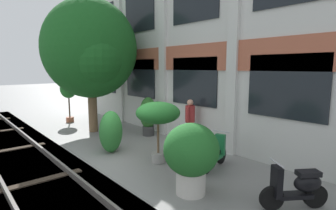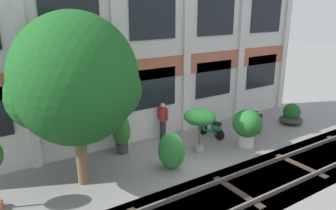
{
  "view_description": "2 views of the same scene",
  "coord_description": "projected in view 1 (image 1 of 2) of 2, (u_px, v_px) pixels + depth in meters",
  "views": [
    {
      "loc": [
        6.51,
        -4.11,
        2.76
      ],
      "look_at": [
        -0.36,
        1.82,
        1.44
      ],
      "focal_mm": 28.0,
      "sensor_mm": 36.0,
      "label": 1
    },
    {
      "loc": [
        -6.91,
        -8.94,
        5.67
      ],
      "look_at": [
        -0.05,
        1.54,
        1.81
      ],
      "focal_mm": 35.0,
      "sensor_mm": 36.0,
      "label": 2
    }
  ],
  "objects": [
    {
      "name": "ground_plane",
      "position": [
        131.0,
        159.0,
        7.93
      ],
      "size": [
        80.0,
        80.0,
        0.0
      ],
      "primitive_type": "plane",
      "color": "gray"
    },
    {
      "name": "apartment_facade",
      "position": [
        199.0,
        36.0,
        9.29
      ],
      "size": [
        17.03,
        0.64,
        7.7
      ],
      "color": "silver",
      "rests_on": "ground"
    },
    {
      "name": "rail_tracks",
      "position": [
        40.0,
        188.0,
        6.3
      ],
      "size": [
        24.67,
        2.8,
        0.43
      ],
      "color": "#4C473F",
      "rests_on": "ground"
    },
    {
      "name": "broadleaf_tree",
      "position": [
        90.0,
        51.0,
        10.85
      ],
      "size": [
        4.04,
        3.85,
        5.55
      ],
      "color": "brown",
      "rests_on": "ground"
    },
    {
      "name": "potted_plant_glazed_jar",
      "position": [
        191.0,
        153.0,
        5.65
      ],
      "size": [
        1.21,
        1.21,
        1.58
      ],
      "color": "beige",
      "rests_on": "ground"
    },
    {
      "name": "potted_plant_ribbed_drum",
      "position": [
        148.0,
        115.0,
        10.56
      ],
      "size": [
        0.69,
        0.69,
        1.56
      ],
      "color": "#333333",
      "rests_on": "ground"
    },
    {
      "name": "potted_plant_low_pan",
      "position": [
        158.0,
        115.0,
        7.47
      ],
      "size": [
        1.27,
        1.27,
        1.78
      ],
      "color": "gray",
      "rests_on": "ground"
    },
    {
      "name": "potted_plant_terracotta_small",
      "position": [
        68.0,
        90.0,
        13.04
      ],
      "size": [
        0.8,
        0.8,
        2.17
      ],
      "color": "#B76647",
      "rests_on": "ground"
    },
    {
      "name": "scooter_near_curb",
      "position": [
        297.0,
        188.0,
        5.09
      ],
      "size": [
        0.87,
        1.19,
        0.98
      ],
      "rotation": [
        0.0,
        0.0,
        4.11
      ],
      "color": "black",
      "rests_on": "ground"
    },
    {
      "name": "scooter_second_parked",
      "position": [
        213.0,
        153.0,
        7.1
      ],
      "size": [
        0.59,
        1.36,
        0.98
      ],
      "rotation": [
        0.0,
        0.0,
        1.8
      ],
      "color": "black",
      "rests_on": "ground"
    },
    {
      "name": "resident_by_doorway",
      "position": [
        190.0,
        121.0,
        9.17
      ],
      "size": [
        0.34,
        0.49,
        1.65
      ],
      "rotation": [
        0.0,
        0.0,
        -2.71
      ],
      "color": "#282833",
      "rests_on": "ground"
    },
    {
      "name": "topiary_hedge",
      "position": [
        111.0,
        132.0,
        8.5
      ],
      "size": [
        1.17,
        1.21,
        1.36
      ],
      "primitive_type": "ellipsoid",
      "rotation": [
        0.0,
        0.0,
        5.41
      ],
      "color": "#2D7A33",
      "rests_on": "ground"
    }
  ]
}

